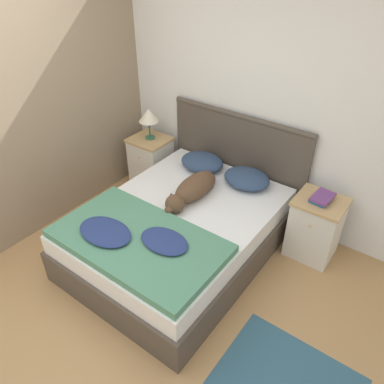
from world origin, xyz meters
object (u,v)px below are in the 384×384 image
(book_stack, at_px, (322,198))
(nightstand_left, at_px, (151,162))
(bed, at_px, (180,233))
(pillow_right, at_px, (247,178))
(dog, at_px, (192,189))
(pillow_left, at_px, (202,162))
(table_lamp, at_px, (149,116))
(nightstand_right, at_px, (315,227))

(book_stack, bearing_deg, nightstand_left, 179.96)
(bed, relative_size, nightstand_left, 3.15)
(pillow_right, relative_size, dog, 0.59)
(pillow_left, bearing_deg, pillow_right, 0.00)
(book_stack, xyz_separation_m, table_lamp, (-2.03, 0.01, 0.25))
(nightstand_left, xyz_separation_m, book_stack, (2.03, -0.00, 0.34))
(pillow_left, bearing_deg, table_lamp, 178.29)
(nightstand_right, relative_size, book_stack, 2.63)
(pillow_left, distance_m, dog, 0.56)
(pillow_right, xyz_separation_m, book_stack, (0.74, 0.01, 0.07))
(dog, distance_m, book_stack, 1.16)
(dog, bearing_deg, bed, -83.77)
(bed, relative_size, nightstand_right, 3.15)
(bed, distance_m, nightstand_right, 1.26)
(bed, distance_m, book_stack, 1.32)
(bed, distance_m, nightstand_left, 1.26)
(bed, height_order, table_lamp, table_lamp)
(nightstand_left, distance_m, pillow_left, 0.79)
(bed, xyz_separation_m, table_lamp, (-1.02, 0.76, 0.65))
(pillow_right, bearing_deg, nightstand_left, 179.54)
(book_stack, distance_m, table_lamp, 2.04)
(nightstand_left, relative_size, book_stack, 2.63)
(bed, bearing_deg, nightstand_right, 36.50)
(pillow_left, height_order, dog, dog)
(pillow_right, xyz_separation_m, dog, (-0.29, -0.51, 0.03))
(dog, xyz_separation_m, book_stack, (1.04, 0.52, 0.05))
(bed, height_order, pillow_right, pillow_right)
(pillow_left, relative_size, book_stack, 1.97)
(dog, height_order, table_lamp, table_lamp)
(nightstand_right, distance_m, pillow_right, 0.79)
(table_lamp, bearing_deg, bed, -36.93)
(table_lamp, bearing_deg, dog, -28.12)
(dog, relative_size, table_lamp, 2.18)
(pillow_right, bearing_deg, bed, -109.97)
(table_lamp, bearing_deg, pillow_right, -1.00)
(book_stack, bearing_deg, table_lamp, 179.62)
(bed, xyz_separation_m, nightstand_left, (-1.02, 0.75, 0.06))
(bed, bearing_deg, book_stack, 36.52)
(dog, bearing_deg, nightstand_right, 26.41)
(pillow_right, relative_size, book_stack, 1.97)
(pillow_right, bearing_deg, nightstand_right, 0.80)
(book_stack, bearing_deg, bed, -143.48)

